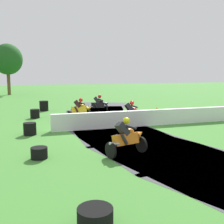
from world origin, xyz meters
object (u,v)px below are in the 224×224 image
motorcycle_lead_black (99,104)px  tire_stack_mid_b (30,129)px  motorcycle_trailing_red (132,113)px  traffic_cone (157,110)px  tire_stack_extra_a (95,218)px  motorcycle_chase_yellow (80,109)px  tire_stack_far (39,153)px  tire_stack_mid_a (35,114)px  tire_stack_near (44,106)px  motorcycle_fourth_orange (127,137)px

motorcycle_lead_black → tire_stack_mid_b: (-5.31, -5.83, -0.36)m
motorcycle_trailing_red → traffic_cone: (3.67, 3.52, -0.42)m
tire_stack_extra_a → motorcycle_chase_yellow: bearing=78.0°
motorcycle_chase_yellow → tire_stack_far: 8.53m
motorcycle_lead_black → motorcycle_trailing_red: 4.71m
tire_stack_mid_a → traffic_cone: size_ratio=1.38×
motorcycle_chase_yellow → tire_stack_far: bearing=-113.0°
tire_stack_near → traffic_cone: bearing=-25.2°
motorcycle_trailing_red → traffic_cone: size_ratio=3.82×
motorcycle_trailing_red → tire_stack_extra_a: bearing=-117.8°
tire_stack_mid_b → traffic_cone: 10.69m
tire_stack_mid_a → traffic_cone: bearing=-2.5°
tire_stack_near → tire_stack_mid_a: tire_stack_near is taller
tire_stack_mid_a → tire_stack_extra_a: (0.13, -13.80, -0.10)m
motorcycle_trailing_red → tire_stack_extra_a: size_ratio=2.38×
tire_stack_mid_b → tire_stack_far: bearing=-88.6°
tire_stack_extra_a → motorcycle_trailing_red: bearing=62.2°
motorcycle_lead_black → tire_stack_mid_a: bearing=-170.8°
tire_stack_far → motorcycle_lead_black: bearing=61.9°
tire_stack_extra_a → tire_stack_mid_b: bearing=94.8°
tire_stack_near → tire_stack_far: tire_stack_near is taller
motorcycle_fourth_orange → tire_stack_far: bearing=168.8°
motorcycle_trailing_red → tire_stack_mid_a: motorcycle_trailing_red is taller
motorcycle_lead_black → motorcycle_fourth_orange: 10.59m
motorcycle_chase_yellow → motorcycle_fourth_orange: 8.46m
tire_stack_mid_a → tire_stack_near: bearing=74.6°
tire_stack_far → tire_stack_extra_a: bearing=-82.5°
tire_stack_extra_a → tire_stack_near: bearing=87.3°
tire_stack_mid_a → tire_stack_mid_b: same height
motorcycle_lead_black → tire_stack_extra_a: size_ratio=2.42×
motorcycle_lead_black → traffic_cone: size_ratio=3.88×
motorcycle_fourth_orange → tire_stack_extra_a: (-2.45, -4.19, -0.45)m
tire_stack_mid_a → tire_stack_mid_b: size_ratio=0.99×
motorcycle_lead_black → motorcycle_chase_yellow: motorcycle_lead_black is taller
motorcycle_lead_black → tire_stack_far: motorcycle_lead_black is taller
tire_stack_near → tire_stack_mid_a: (-0.94, -3.41, -0.10)m
tire_stack_mid_b → motorcycle_fourth_orange: bearing=-55.0°
motorcycle_chase_yellow → motorcycle_lead_black: bearing=45.4°
motorcycle_trailing_red → tire_stack_mid_a: (-5.33, 3.91, -0.34)m
motorcycle_trailing_red → motorcycle_fourth_orange: bearing=-115.8°
tire_stack_near → traffic_cone: size_ratio=1.82×
motorcycle_fourth_orange → tire_stack_far: (-3.09, 0.61, -0.45)m
motorcycle_lead_black → motorcycle_fourth_orange: (-2.13, -10.37, -0.01)m
tire_stack_extra_a → traffic_cone: (8.88, 13.41, 0.02)m
motorcycle_trailing_red → motorcycle_fourth_orange: (-2.75, -5.70, 0.01)m
tire_stack_near → tire_stack_extra_a: (-0.82, -17.21, -0.20)m
tire_stack_far → motorcycle_fourth_orange: bearing=-11.2°
motorcycle_fourth_orange → tire_stack_mid_b: (-3.18, 4.54, -0.35)m
motorcycle_lead_black → motorcycle_chase_yellow: 2.69m
traffic_cone → tire_stack_far: bearing=-137.9°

